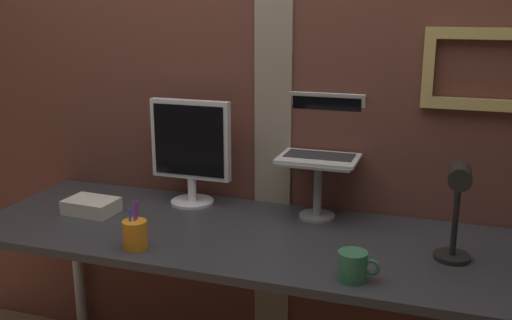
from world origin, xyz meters
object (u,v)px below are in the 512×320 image
pen_cup (135,234)px  coffee_mug (353,266)px  monitor (191,146)px  desk_lamp (457,203)px  laptop (323,138)px

pen_cup → coffee_mug: 0.75m
monitor → pen_cup: bearing=-88.5°
pen_cup → coffee_mug: size_ratio=1.28×
desk_lamp → coffee_mug: 0.39m
pen_cup → desk_lamp: bearing=11.1°
desk_lamp → pen_cup: (-1.03, -0.20, -0.16)m
monitor → desk_lamp: 1.08m
laptop → pen_cup: (-0.52, -0.57, -0.25)m
laptop → coffee_mug: laptop is taller
laptop → coffee_mug: size_ratio=2.36×
monitor → pen_cup: size_ratio=2.67×
laptop → pen_cup: bearing=-132.6°
desk_lamp → pen_cup: bearing=-168.9°
monitor → coffee_mug: 0.93m
laptop → pen_cup: size_ratio=1.84×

